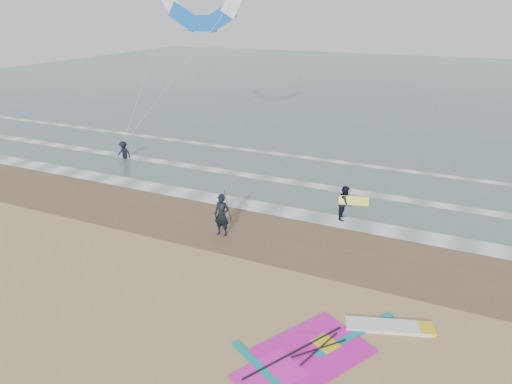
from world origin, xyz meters
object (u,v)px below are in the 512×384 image
at_px(person_walking, 345,203).
at_px(surf_kite, 201,12).
at_px(person_standing, 222,215).
at_px(person_wading, 123,148).
at_px(windsurf_rig, 333,346).

bearing_deg(person_walking, surf_kite, 56.22).
height_order(person_standing, surf_kite, surf_kite).
distance_m(person_standing, person_wading, 12.41).
relative_size(person_walking, person_wading, 1.05).
bearing_deg(windsurf_rig, surf_kite, 130.47).
xyz_separation_m(person_wading, surf_kite, (3.85, 3.73, 7.90)).
xyz_separation_m(person_walking, person_wading, (-14.84, 2.87, -0.04)).
height_order(person_standing, person_walking, person_standing).
bearing_deg(person_standing, windsurf_rig, -38.58).
bearing_deg(surf_kite, person_standing, -56.92).
bearing_deg(windsurf_rig, person_walking, 102.30).
bearing_deg(person_wading, person_standing, -29.34).
bearing_deg(surf_kite, person_wading, -135.94).
distance_m(person_walking, person_wading, 15.11).
height_order(windsurf_rig, person_wading, person_wading).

